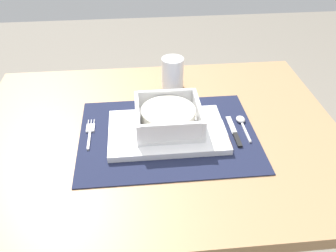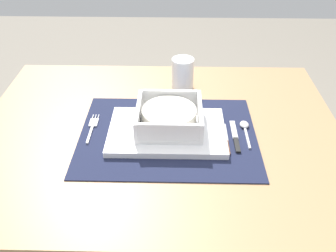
{
  "view_description": "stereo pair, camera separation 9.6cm",
  "coord_description": "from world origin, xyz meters",
  "px_view_note": "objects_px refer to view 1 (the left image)",
  "views": [
    {
      "loc": [
        -0.05,
        -0.79,
        1.33
      ],
      "look_at": [
        0.02,
        -0.02,
        0.77
      ],
      "focal_mm": 39.63,
      "sensor_mm": 36.0,
      "label": 1
    },
    {
      "loc": [
        0.04,
        -0.8,
        1.33
      ],
      "look_at": [
        0.02,
        -0.02,
        0.77
      ],
      "focal_mm": 39.63,
      "sensor_mm": 36.0,
      "label": 2
    }
  ],
  "objects_px": {
    "dining_table": "(159,161)",
    "bread_knife": "(226,136)",
    "porridge_bowl": "(168,117)",
    "drinking_glass": "(173,75)",
    "fork": "(90,132)",
    "butter_knife": "(234,133)",
    "spoon": "(242,122)"
  },
  "relations": [
    {
      "from": "butter_knife",
      "to": "bread_knife",
      "type": "xyz_separation_m",
      "value": [
        -0.03,
        -0.01,
        0.0
      ]
    },
    {
      "from": "fork",
      "to": "butter_knife",
      "type": "height_order",
      "value": "butter_knife"
    },
    {
      "from": "fork",
      "to": "bread_knife",
      "type": "xyz_separation_m",
      "value": [
        0.35,
        -0.06,
        0.0
      ]
    },
    {
      "from": "dining_table",
      "to": "spoon",
      "type": "xyz_separation_m",
      "value": [
        0.23,
        0.01,
        0.11
      ]
    },
    {
      "from": "fork",
      "to": "spoon",
      "type": "relative_size",
      "value": 1.13
    },
    {
      "from": "spoon",
      "to": "butter_knife",
      "type": "height_order",
      "value": "spoon"
    },
    {
      "from": "fork",
      "to": "drinking_glass",
      "type": "bearing_deg",
      "value": 40.63
    },
    {
      "from": "porridge_bowl",
      "to": "butter_knife",
      "type": "xyz_separation_m",
      "value": [
        0.17,
        -0.04,
        -0.04
      ]
    },
    {
      "from": "fork",
      "to": "bread_knife",
      "type": "bearing_deg",
      "value": -10.99
    },
    {
      "from": "bread_knife",
      "to": "drinking_glass",
      "type": "distance_m",
      "value": 0.3
    },
    {
      "from": "porridge_bowl",
      "to": "butter_knife",
      "type": "bearing_deg",
      "value": -11.98
    },
    {
      "from": "spoon",
      "to": "butter_knife",
      "type": "relative_size",
      "value": 0.84
    },
    {
      "from": "bread_knife",
      "to": "drinking_glass",
      "type": "xyz_separation_m",
      "value": [
        -0.11,
        0.28,
        0.04
      ]
    },
    {
      "from": "dining_table",
      "to": "fork",
      "type": "distance_m",
      "value": 0.21
    },
    {
      "from": "dining_table",
      "to": "bread_knife",
      "type": "xyz_separation_m",
      "value": [
        0.17,
        -0.05,
        0.11
      ]
    },
    {
      "from": "bread_knife",
      "to": "dining_table",
      "type": "bearing_deg",
      "value": 160.12
    },
    {
      "from": "porridge_bowl",
      "to": "drinking_glass",
      "type": "bearing_deg",
      "value": 80.84
    },
    {
      "from": "porridge_bowl",
      "to": "fork",
      "type": "height_order",
      "value": "porridge_bowl"
    },
    {
      "from": "butter_knife",
      "to": "bread_knife",
      "type": "bearing_deg",
      "value": -151.5
    },
    {
      "from": "dining_table",
      "to": "bread_knife",
      "type": "relative_size",
      "value": 7.7
    },
    {
      "from": "spoon",
      "to": "dining_table",
      "type": "bearing_deg",
      "value": 179.51
    },
    {
      "from": "fork",
      "to": "spoon",
      "type": "height_order",
      "value": "spoon"
    },
    {
      "from": "spoon",
      "to": "drinking_glass",
      "type": "bearing_deg",
      "value": 123.76
    },
    {
      "from": "porridge_bowl",
      "to": "bread_knife",
      "type": "relative_size",
      "value": 1.33
    },
    {
      "from": "porridge_bowl",
      "to": "drinking_glass",
      "type": "height_order",
      "value": "drinking_glass"
    },
    {
      "from": "bread_knife",
      "to": "fork",
      "type": "bearing_deg",
      "value": 166.41
    },
    {
      "from": "fork",
      "to": "butter_knife",
      "type": "distance_m",
      "value": 0.38
    },
    {
      "from": "dining_table",
      "to": "spoon",
      "type": "distance_m",
      "value": 0.26
    },
    {
      "from": "porridge_bowl",
      "to": "bread_knife",
      "type": "height_order",
      "value": "porridge_bowl"
    },
    {
      "from": "butter_knife",
      "to": "drinking_glass",
      "type": "bearing_deg",
      "value": 119.03
    },
    {
      "from": "dining_table",
      "to": "butter_knife",
      "type": "relative_size",
      "value": 7.15
    },
    {
      "from": "butter_knife",
      "to": "fork",
      "type": "bearing_deg",
      "value": 175.7
    }
  ]
}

